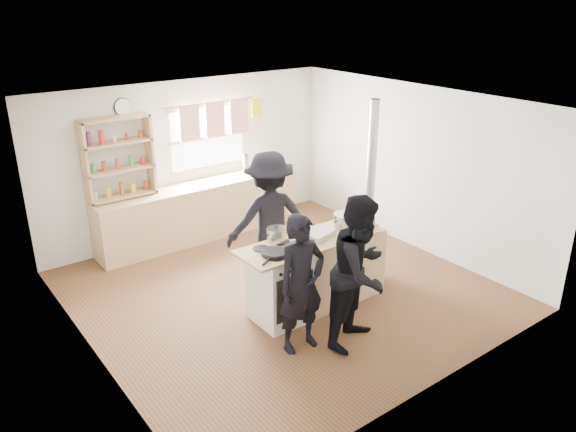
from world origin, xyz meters
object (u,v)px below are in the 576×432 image
object	(u,v)px
skillet_greens	(274,253)
flue_heater	(367,236)
person_near_right	(360,271)
bread_board	(367,223)
cooking_island	(317,271)
roast_tray	(318,234)
stockpot_counter	(345,221)
person_near_left	(301,284)
stockpot_stove	(277,235)
thermos	(246,165)
person_far	(269,218)

from	to	relation	value
skillet_greens	flue_heater	distance (m)	1.73
person_near_right	bread_board	bearing A→B (deg)	22.84
cooking_island	roast_tray	size ratio (longest dim) A/B	4.62
cooking_island	roast_tray	xyz separation A→B (m)	(0.01, 0.01, 0.51)
stockpot_counter	person_near_left	world-z (taller)	person_near_left
roast_tray	person_near_left	world-z (taller)	person_near_left
stockpot_stove	skillet_greens	bearing A→B (deg)	-130.02
stockpot_stove	flue_heater	xyz separation A→B (m)	(1.44, -0.10, -0.37)
thermos	person_near_right	world-z (taller)	person_near_right
roast_tray	stockpot_counter	bearing A→B (deg)	-0.90
thermos	cooking_island	world-z (taller)	thermos
person_far	cooking_island	bearing A→B (deg)	109.42
cooking_island	person_near_right	bearing A→B (deg)	-98.87
skillet_greens	person_near_left	size ratio (longest dim) A/B	0.26
person_near_left	flue_heater	bearing A→B (deg)	25.53
skillet_greens	stockpot_counter	bearing A→B (deg)	4.01
stockpot_stove	person_near_left	size ratio (longest dim) A/B	0.15
flue_heater	person_far	size ratio (longest dim) A/B	1.37
stockpot_counter	cooking_island	bearing A→B (deg)	-179.12
skillet_greens	bread_board	world-z (taller)	bread_board
person_near_right	thermos	bearing A→B (deg)	56.77
cooking_island	flue_heater	size ratio (longest dim) A/B	0.79
flue_heater	person_near_left	distance (m)	1.87
thermos	bread_board	distance (m)	2.89
stockpot_stove	person_near_right	xyz separation A→B (m)	(0.33, -1.11, -0.14)
person_near_left	person_near_right	size ratio (longest dim) A/B	0.91
cooking_island	person_near_left	size ratio (longest dim) A/B	1.24
thermos	person_near_left	distance (m)	3.70
skillet_greens	roast_tray	xyz separation A→B (m)	(0.73, 0.09, 0.01)
person_near_right	person_far	world-z (taller)	person_far
thermos	skillet_greens	world-z (taller)	thermos
stockpot_stove	person_far	bearing A→B (deg)	61.36
cooking_island	skillet_greens	bearing A→B (deg)	-174.06
stockpot_counter	person_far	distance (m)	1.06
stockpot_stove	person_near_right	bearing A→B (deg)	-73.43
flue_heater	person_far	world-z (taller)	flue_heater
stockpot_stove	stockpot_counter	xyz separation A→B (m)	(0.92, -0.21, 0.02)
bread_board	person_near_left	distance (m)	1.54
cooking_island	stockpot_counter	xyz separation A→B (m)	(0.45, 0.01, 0.57)
thermos	person_far	xyz separation A→B (m)	(-0.83, -1.86, -0.15)
cooking_island	bread_board	xyz separation A→B (m)	(0.70, -0.12, 0.51)
person_near_right	cooking_island	bearing A→B (deg)	61.39
skillet_greens	flue_heater	world-z (taller)	flue_heater
cooking_island	person_near_left	distance (m)	1.01
stockpot_stove	thermos	bearing A→B (deg)	64.61
roast_tray	person_near_right	world-z (taller)	person_near_right
thermos	bread_board	size ratio (longest dim) A/B	1.02
bread_board	flue_heater	world-z (taller)	flue_heater
skillet_greens	person_near_right	world-z (taller)	person_near_right
skillet_greens	cooking_island	bearing A→B (deg)	5.94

